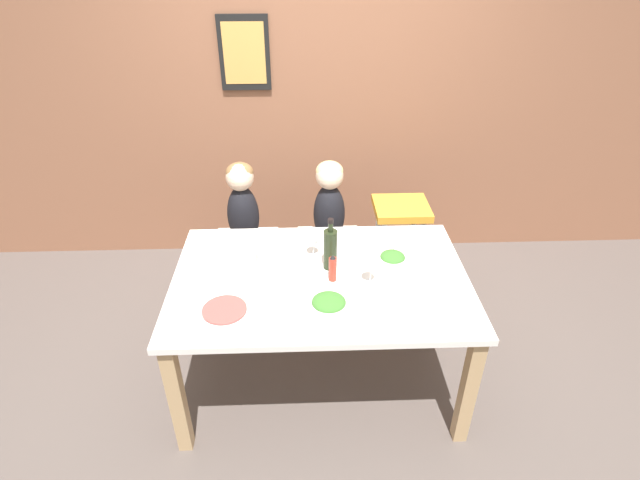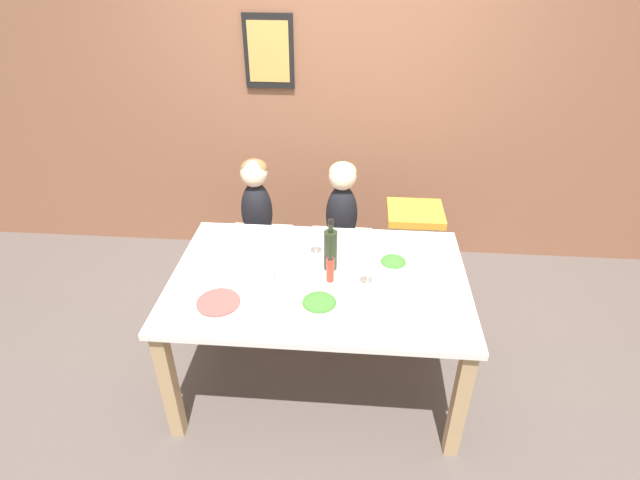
% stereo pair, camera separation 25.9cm
% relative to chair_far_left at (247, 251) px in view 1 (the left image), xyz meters
% --- Properties ---
extents(ground_plane, '(14.00, 14.00, 0.00)m').
position_rel_chair_far_left_xyz_m(ground_plane, '(0.48, -0.78, -0.40)').
color(ground_plane, '#564C47').
extents(wall_back, '(10.00, 0.09, 2.70)m').
position_rel_chair_far_left_xyz_m(wall_back, '(0.48, 0.71, 0.95)').
color(wall_back, '#8E5B42').
rests_on(wall_back, ground_plane).
extents(dining_table, '(1.56, 1.02, 0.74)m').
position_rel_chair_far_left_xyz_m(dining_table, '(0.48, -0.78, 0.25)').
color(dining_table, white).
rests_on(dining_table, ground_plane).
extents(chair_far_left, '(0.43, 0.40, 0.48)m').
position_rel_chair_far_left_xyz_m(chair_far_left, '(0.00, 0.00, 0.00)').
color(chair_far_left, silver).
rests_on(chair_far_left, ground_plane).
extents(chair_far_center, '(0.43, 0.40, 0.48)m').
position_rel_chair_far_left_xyz_m(chair_far_center, '(0.57, 0.00, 0.00)').
color(chair_far_center, silver).
rests_on(chair_far_center, ground_plane).
extents(chair_right_highchair, '(0.36, 0.34, 0.75)m').
position_rel_chair_far_left_xyz_m(chair_right_highchair, '(1.05, 0.00, 0.18)').
color(chair_right_highchair, silver).
rests_on(chair_right_highchair, ground_plane).
extents(person_child_left, '(0.21, 0.20, 0.58)m').
position_rel_chair_far_left_xyz_m(person_child_left, '(-0.00, 0.00, 0.39)').
color(person_child_left, black).
rests_on(person_child_left, chair_far_left).
extents(person_child_center, '(0.21, 0.20, 0.58)m').
position_rel_chair_far_left_xyz_m(person_child_center, '(0.57, 0.00, 0.39)').
color(person_child_center, black).
rests_on(person_child_center, chair_far_center).
extents(wine_bottle, '(0.07, 0.07, 0.30)m').
position_rel_chair_far_left_xyz_m(wine_bottle, '(0.54, -0.69, 0.46)').
color(wine_bottle, '#232D19').
rests_on(wine_bottle, dining_table).
extents(paper_towel_roll, '(0.10, 0.10, 0.24)m').
position_rel_chair_far_left_xyz_m(paper_towel_roll, '(0.21, -0.88, 0.46)').
color(paper_towel_roll, white).
rests_on(paper_towel_roll, dining_table).
extents(wine_glass_near, '(0.07, 0.07, 0.17)m').
position_rel_chair_far_left_xyz_m(wine_glass_near, '(0.74, -0.84, 0.46)').
color(wine_glass_near, white).
rests_on(wine_glass_near, dining_table).
extents(wine_glass_far, '(0.07, 0.07, 0.17)m').
position_rel_chair_far_left_xyz_m(wine_glass_far, '(0.45, -0.58, 0.46)').
color(wine_glass_far, white).
rests_on(wine_glass_far, dining_table).
extents(salad_bowl_large, '(0.19, 0.19, 0.10)m').
position_rel_chair_far_left_xyz_m(salad_bowl_large, '(0.51, -1.08, 0.39)').
color(salad_bowl_large, white).
rests_on(salad_bowl_large, dining_table).
extents(salad_bowl_small, '(0.16, 0.16, 0.10)m').
position_rel_chair_far_left_xyz_m(salad_bowl_small, '(0.87, -0.72, 0.39)').
color(salad_bowl_small, white).
rests_on(salad_bowl_small, dining_table).
extents(dinner_plate_front_left, '(0.21, 0.21, 0.01)m').
position_rel_chair_far_left_xyz_m(dinner_plate_front_left, '(0.01, -1.04, 0.35)').
color(dinner_plate_front_left, '#D14C47').
rests_on(dinner_plate_front_left, dining_table).
extents(dinner_plate_back_left, '(0.21, 0.21, 0.01)m').
position_rel_chair_far_left_xyz_m(dinner_plate_back_left, '(0.09, -0.51, 0.35)').
color(dinner_plate_back_left, silver).
rests_on(dinner_plate_back_left, dining_table).
extents(dinner_plate_back_right, '(0.21, 0.21, 0.01)m').
position_rel_chair_far_left_xyz_m(dinner_plate_back_right, '(1.01, -0.51, 0.35)').
color(dinner_plate_back_right, silver).
rests_on(dinner_plate_back_right, dining_table).
extents(condiment_bottle_hot_sauce, '(0.04, 0.04, 0.16)m').
position_rel_chair_far_left_xyz_m(condiment_bottle_hot_sauce, '(0.54, -0.81, 0.42)').
color(condiment_bottle_hot_sauce, red).
rests_on(condiment_bottle_hot_sauce, dining_table).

